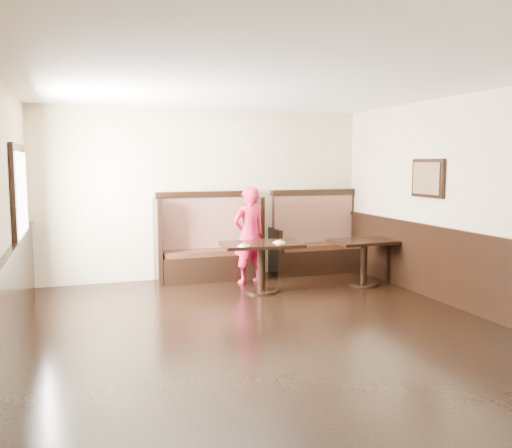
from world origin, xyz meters
name	(u,v)px	position (x,y,z in m)	size (l,w,h in m)	color
ground	(280,340)	(0.00, 0.00, 0.00)	(7.00, 7.00, 0.00)	black
room_shell	(246,276)	(-0.30, 0.28, 0.67)	(7.00, 7.00, 7.00)	beige
booth_main	(208,247)	(0.00, 3.30, 0.53)	(1.75, 0.72, 1.45)	black
booth_neighbor	(316,245)	(1.95, 3.29, 0.48)	(1.65, 0.72, 1.45)	black
table_main	(261,254)	(0.53, 2.14, 0.57)	(1.22, 0.82, 0.74)	black
table_neighbor	(364,251)	(2.22, 2.09, 0.53)	(1.04, 0.69, 0.71)	black
child	(249,235)	(0.55, 2.80, 0.77)	(0.56, 0.37, 1.54)	#D71742
pizza_plate_left	(244,245)	(0.19, 1.93, 0.75)	(0.17, 0.17, 0.03)	white
pizza_plate_right	(279,242)	(0.78, 2.07, 0.75)	(0.19, 0.19, 0.03)	white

